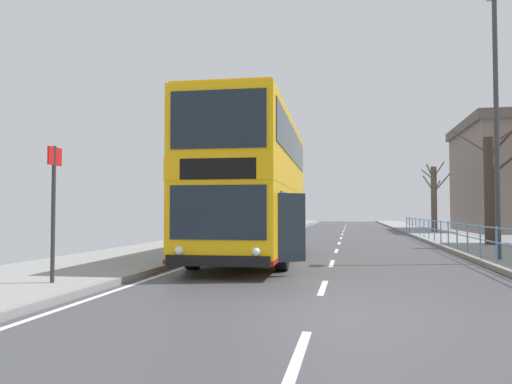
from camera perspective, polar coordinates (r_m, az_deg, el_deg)
The scene contains 7 objects.
ground at distance 7.93m, azimuth 1.24°, elevation -13.13°, with size 15.80×140.00×0.20m.
double_decker_bus_main at distance 16.18m, azimuth -0.14°, elevation 0.72°, with size 3.42×10.53×4.53m.
pedestrian_railing_far_kerb at distance 21.04m, azimuth 21.39°, elevation -4.06°, with size 0.05×32.61×1.00m.
bus_stop_sign_near at distance 10.70m, azimuth -21.98°, elevation -0.68°, with size 0.08×0.44×2.69m.
street_lamp_far_side at distance 16.72m, azimuth 25.59°, elevation 9.11°, with size 0.28×0.60×8.01m.
bare_tree_far_00 at distance 36.93m, azimuth 19.54°, elevation -0.50°, with size 2.10×2.72×4.78m.
bare_tree_far_01 at distance 23.45m, azimuth 25.00°, elevation 0.38°, with size 2.73×1.84×5.15m.
Camera 1 is at (0.56, -7.68, 1.54)m, focal length 35.25 mm.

